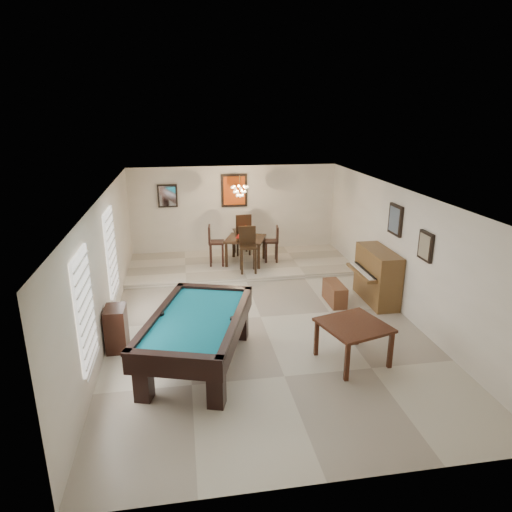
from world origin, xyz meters
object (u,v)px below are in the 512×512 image
object	(u,v)px
upright_piano	(371,276)
dining_chair_north	(242,234)
pool_table	(198,341)
dining_chair_west	(217,245)
piano_bench	(335,293)
chandelier	(240,187)
dining_chair_east	(271,244)
dining_table	(246,248)
dining_chair_south	(248,250)
flower_vase	(245,230)
square_table	(353,343)
apothecary_chest	(116,328)

from	to	relation	value
upright_piano	dining_chair_north	size ratio (longest dim) A/B	1.19
pool_table	dining_chair_west	distance (m)	4.87
piano_bench	chandelier	bearing A→B (deg)	122.63
piano_bench	dining_chair_east	distance (m)	2.92
dining_table	dining_chair_south	size ratio (longest dim) A/B	0.85
flower_vase	dining_chair_north	size ratio (longest dim) A/B	0.19
dining_chair_west	chandelier	size ratio (longest dim) A/B	1.81
pool_table	piano_bench	xyz separation A→B (m)	(3.12, 2.11, -0.21)
dining_chair_south	dining_chair_north	world-z (taller)	dining_chair_north
upright_piano	dining_chair_north	bearing A→B (deg)	124.16
pool_table	upright_piano	xyz separation A→B (m)	(3.94, 2.08, 0.16)
dining_table	dining_chair_north	xyz separation A→B (m)	(0.01, 0.80, 0.19)
dining_chair_south	dining_chair_east	xyz separation A→B (m)	(0.75, 0.75, -0.09)
square_table	dining_chair_south	distance (m)	4.58
square_table	dining_chair_east	distance (m)	5.20
upright_piano	apothecary_chest	size ratio (longest dim) A/B	1.79
flower_vase	dining_chair_east	bearing A→B (deg)	0.70
upright_piano	chandelier	distance (m)	4.11
dining_table	flower_vase	world-z (taller)	flower_vase
apothecary_chest	pool_table	bearing A→B (deg)	-29.19
upright_piano	piano_bench	xyz separation A→B (m)	(-0.82, 0.03, -0.37)
dining_table	dining_chair_west	xyz separation A→B (m)	(-0.79, -0.05, 0.13)
pool_table	apothecary_chest	world-z (taller)	pool_table
upright_piano	apothecary_chest	bearing A→B (deg)	-166.45
upright_piano	apothecary_chest	world-z (taller)	upright_piano
dining_chair_south	dining_chair_west	size ratio (longest dim) A/B	1.08
apothecary_chest	dining_table	size ratio (longest dim) A/B	0.81
upright_piano	dining_chair_north	xyz separation A→B (m)	(-2.42, 3.57, 0.12)
flower_vase	dining_chair_south	xyz separation A→B (m)	(-0.04, -0.74, -0.35)
flower_vase	dining_chair_west	world-z (taller)	dining_chair_west
dining_chair_south	dining_chair_west	xyz separation A→B (m)	(-0.75, 0.70, -0.04)
pool_table	chandelier	bearing A→B (deg)	91.72
piano_bench	dining_chair_west	world-z (taller)	dining_chair_west
dining_table	chandelier	size ratio (longest dim) A/B	1.66
dining_chair_east	chandelier	distance (m)	1.80
dining_chair_east	dining_chair_north	bearing A→B (deg)	-131.05
apothecary_chest	flower_vase	xyz separation A→B (m)	(2.92, 4.07, 0.66)
dining_chair_south	dining_chair_west	bearing A→B (deg)	140.22
square_table	flower_vase	size ratio (longest dim) A/B	4.56
dining_table	dining_chair_west	size ratio (longest dim) A/B	0.92
dining_chair_west	dining_chair_east	world-z (taller)	dining_chair_west
dining_chair_north	chandelier	xyz separation A→B (m)	(-0.15, -0.80, 1.48)
flower_vase	dining_chair_south	world-z (taller)	dining_chair_south
piano_bench	apothecary_chest	bearing A→B (deg)	-163.73
dining_chair_west	dining_chair_east	size ratio (longest dim) A/B	1.10
dining_chair_south	upright_piano	bearing A→B (deg)	-36.25
apothecary_chest	dining_chair_north	world-z (taller)	dining_chair_north
dining_table	chandelier	bearing A→B (deg)	179.69
dining_chair_west	dining_table	bearing A→B (deg)	-80.54
dining_chair_east	chandelier	size ratio (longest dim) A/B	1.65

